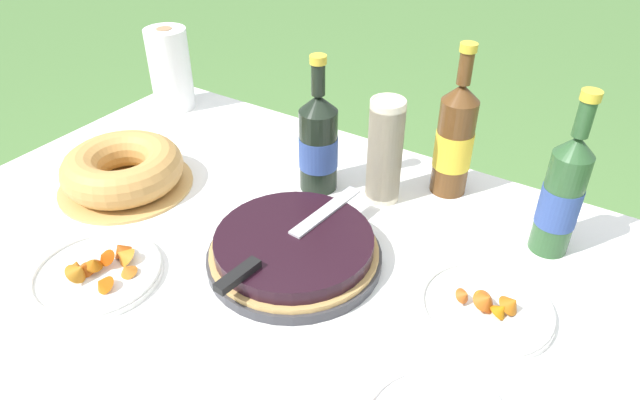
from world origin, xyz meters
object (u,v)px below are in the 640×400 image
Objects in this scene: serving_knife at (283,243)px; snack_plate_right at (98,271)px; berry_tart at (294,250)px; juice_bottle_red at (318,143)px; paper_towel_roll at (170,69)px; bundt_cake at (123,170)px; cup_stack at (385,152)px; cider_bottle_amber at (455,140)px; snack_plate_near at (487,306)px; cider_bottle_green at (562,195)px.

serving_knife is 0.33m from snack_plate_right.
juice_bottle_red reaches higher than berry_tart.
juice_bottle_red is at bearing -12.83° from paper_towel_roll.
cup_stack reaches higher than bundt_cake.
paper_towel_roll is at bearing 123.29° from snack_plate_right.
bundt_cake is at bearing -148.28° from cider_bottle_amber.
serving_knife reaches higher than snack_plate_near.
snack_plate_near is 0.68m from snack_plate_right.
berry_tart is 0.46m from bundt_cake.
cup_stack reaches higher than serving_knife.
serving_knife is at bearing -70.04° from juice_bottle_red.
cider_bottle_amber is (0.15, 0.38, 0.10)m from berry_tart.
berry_tart is 1.11× the size of bundt_cake.
cup_stack is at bearing 145.98° from snack_plate_near.
serving_knife is 1.25× the size of juice_bottle_red.
cup_stack is at bearing -176.65° from cider_bottle_green.
cider_bottle_green is at bearing 79.41° from snack_plate_near.
bundt_cake is at bearing -175.50° from snack_plate_near.
cider_bottle_amber is at bearing 30.24° from juice_bottle_red.
cider_bottle_amber reaches higher than bundt_cake.
serving_knife is 1.17× the size of cider_bottle_green.
cider_bottle_amber reaches higher than cider_bottle_green.
cup_stack is 1.04× the size of paper_towel_roll.
snack_plate_right is (-0.42, -0.60, -0.11)m from cider_bottle_amber.
paper_towel_roll is at bearing 167.17° from juice_bottle_red.
juice_bottle_red is (-0.10, 0.23, 0.08)m from berry_tart.
serving_knife is at bearing -95.60° from berry_tart.
snack_plate_near is 1.04m from paper_towel_roll.
cider_bottle_amber is at bearing 122.28° from snack_plate_near.
cup_stack is 0.59m from snack_plate_right.
snack_plate_right reaches higher than snack_plate_near.
juice_bottle_red is at bearing 25.56° from serving_knife.
cider_bottle_green is at bearing 6.78° from juice_bottle_red.
berry_tart is 0.98× the size of cider_bottle_amber.
juice_bottle_red is at bearing 32.71° from bundt_cake.
paper_towel_roll is at bearing 163.57° from snack_plate_near.
bundt_cake is 0.80m from snack_plate_near.
serving_knife reaches higher than snack_plate_right.
snack_plate_right is (0.19, -0.23, -0.03)m from bundt_cake.
bundt_cake reaches higher than snack_plate_near.
juice_bottle_red reaches higher than snack_plate_near.
cider_bottle_amber reaches higher than cup_stack.
berry_tart is 1.00× the size of cider_bottle_green.
cider_bottle_amber is 1.47× the size of snack_plate_near.
juice_bottle_red is at bearing -164.90° from cup_stack.
berry_tart is at bearing -0.66° from bundt_cake.
juice_bottle_red is at bearing 112.80° from berry_tart.
cup_stack is 1.02× the size of snack_plate_near.
cider_bottle_amber reaches higher than berry_tart.
cider_bottle_green reaches higher than paper_towel_roll.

